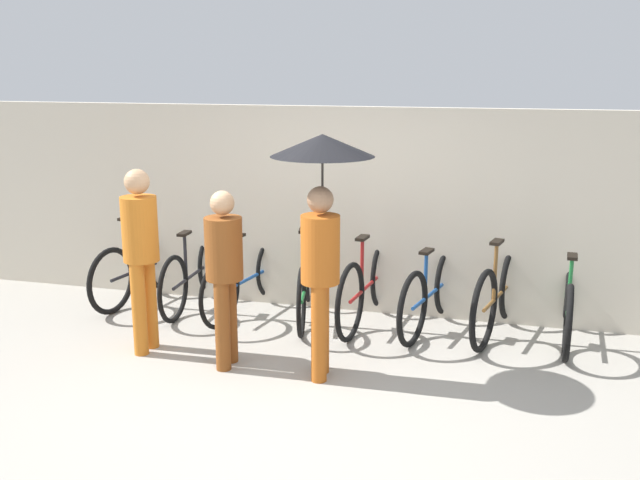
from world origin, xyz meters
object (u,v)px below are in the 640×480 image
object	(u,v)px
parked_bicycle_3	(306,283)
parked_bicycle_5	(431,292)
parked_bicycle_7	(568,303)
parked_bicycle_0	(140,268)
parked_bicycle_1	(193,273)
parked_bicycle_6	(498,294)
pedestrian_leading	(141,247)
pedestrian_trailing	(321,198)
pedestrian_center	(224,267)
parked_bicycle_2	(248,277)
parked_bicycle_4	(368,285)

from	to	relation	value
parked_bicycle_3	parked_bicycle_5	xyz separation A→B (m)	(1.29, 0.01, 0.01)
parked_bicycle_3	parked_bicycle_7	world-z (taller)	parked_bicycle_3
parked_bicycle_0	parked_bicycle_1	distance (m)	0.64
parked_bicycle_5	parked_bicycle_6	world-z (taller)	parked_bicycle_5
pedestrian_leading	pedestrian_trailing	world-z (taller)	pedestrian_trailing
parked_bicycle_1	parked_bicycle_6	bearing A→B (deg)	-92.84
pedestrian_center	pedestrian_trailing	bearing A→B (deg)	2.86
parked_bicycle_5	pedestrian_leading	distance (m)	2.83
parked_bicycle_2	parked_bicycle_4	bearing A→B (deg)	-80.19
pedestrian_leading	parked_bicycle_1	bearing A→B (deg)	98.54
pedestrian_center	pedestrian_trailing	xyz separation A→B (m)	(0.83, 0.07, 0.62)
parked_bicycle_1	pedestrian_trailing	world-z (taller)	pedestrian_trailing
parked_bicycle_6	pedestrian_trailing	world-z (taller)	pedestrian_trailing
parked_bicycle_1	parked_bicycle_6	xyz separation A→B (m)	(3.22, -0.01, 0.03)
pedestrian_trailing	parked_bicycle_3	bearing A→B (deg)	103.88
parked_bicycle_3	pedestrian_trailing	size ratio (longest dim) A/B	0.85
parked_bicycle_5	pedestrian_leading	size ratio (longest dim) A/B	1.01
parked_bicycle_3	parked_bicycle_7	xyz separation A→B (m)	(2.58, 0.06, -0.00)
parked_bicycle_5	parked_bicycle_3	bearing A→B (deg)	103.54
parked_bicycle_7	pedestrian_trailing	world-z (taller)	pedestrian_trailing
parked_bicycle_0	pedestrian_trailing	distance (m)	3.02
parked_bicycle_7	pedestrian_center	distance (m)	3.27
parked_bicycle_4	parked_bicycle_6	size ratio (longest dim) A/B	1.06
parked_bicycle_4	parked_bicycle_3	bearing A→B (deg)	99.04
parked_bicycle_0	pedestrian_leading	size ratio (longest dim) A/B	0.98
parked_bicycle_0	parked_bicycle_7	world-z (taller)	parked_bicycle_7
parked_bicycle_5	parked_bicycle_7	size ratio (longest dim) A/B	0.97
parked_bicycle_4	pedestrian_leading	xyz separation A→B (m)	(-1.81, -1.27, 0.59)
parked_bicycle_4	parked_bicycle_5	xyz separation A→B (m)	(0.64, -0.02, -0.02)
parked_bicycle_7	pedestrian_trailing	bearing A→B (deg)	126.76
pedestrian_leading	pedestrian_trailing	bearing A→B (deg)	1.51
pedestrian_leading	pedestrian_center	world-z (taller)	pedestrian_leading
pedestrian_center	pedestrian_trailing	size ratio (longest dim) A/B	0.77
parked_bicycle_2	pedestrian_trailing	world-z (taller)	pedestrian_trailing
parked_bicycle_4	pedestrian_trailing	bearing A→B (deg)	-179.43
parked_bicycle_0	parked_bicycle_4	world-z (taller)	parked_bicycle_4
parked_bicycle_7	pedestrian_leading	distance (m)	4.01
parked_bicycle_2	pedestrian_leading	size ratio (longest dim) A/B	1.06
parked_bicycle_7	pedestrian_leading	xyz separation A→B (m)	(-3.75, -1.30, 0.62)
parked_bicycle_5	parked_bicycle_6	bearing A→B (deg)	-74.50
parked_bicycle_4	pedestrian_leading	bearing A→B (deg)	131.34
parked_bicycle_1	pedestrian_leading	xyz separation A→B (m)	(0.12, -1.29, 0.62)
parked_bicycle_3	parked_bicycle_5	bearing A→B (deg)	-101.19
parked_bicycle_2	parked_bicycle_7	size ratio (longest dim) A/B	1.02
parked_bicycle_2	pedestrian_trailing	size ratio (longest dim) A/B	0.89
parked_bicycle_1	parked_bicycle_4	distance (m)	1.93
parked_bicycle_2	pedestrian_center	size ratio (longest dim) A/B	1.16
parked_bicycle_5	pedestrian_center	distance (m)	2.18
parked_bicycle_0	parked_bicycle_3	size ratio (longest dim) A/B	0.97
parked_bicycle_0	pedestrian_center	world-z (taller)	pedestrian_center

